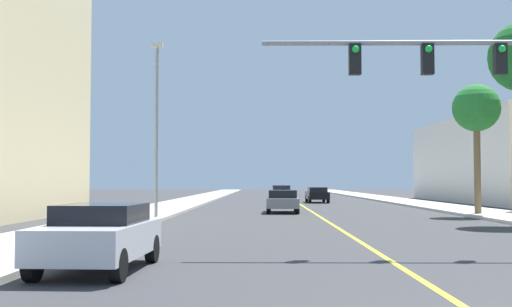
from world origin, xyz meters
The scene contains 10 objects.
ground centered at (0.00, 42.00, 0.00)m, with size 192.00×192.00×0.00m, color #38383A.
sidewalk_left centered at (-9.75, 42.00, 0.07)m, with size 3.97×168.00×0.15m, color #B2ADA3.
sidewalk_right centered at (9.75, 42.00, 0.07)m, with size 3.97×168.00×0.15m, color beige.
lane_marking_center centered at (0.00, 42.00, 0.00)m, with size 0.16×144.00×0.01m, color yellow.
street_lamp centered at (-8.26, 23.95, 4.87)m, with size 0.56×0.28×8.58m.
palm_far centered at (8.62, 27.45, 5.77)m, with size 2.58×2.58×7.03m.
car_gray centered at (-1.85, 31.11, 0.72)m, with size 1.97×4.48×1.36m.
car_black centered at (1.75, 48.89, 0.73)m, with size 1.84×4.59×1.37m.
car_silver centered at (-6.46, 6.60, 0.75)m, with size 1.99×4.05×1.40m.
car_white centered at (-1.30, 54.19, 0.78)m, with size 2.01×4.52×1.50m.
Camera 1 is at (-3.00, -6.55, 1.88)m, focal length 43.79 mm.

